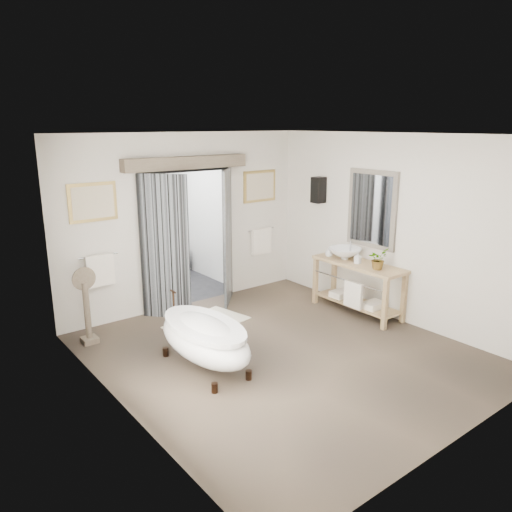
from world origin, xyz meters
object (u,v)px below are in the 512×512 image
Objects in this scene: clawfoot_tub at (204,338)px; basin at (345,253)px; vanity at (357,283)px; rug at (207,323)px.

basin reaches higher than clawfoot_tub.
clawfoot_tub is 3.09m from basin.
clawfoot_tub is 1.06× the size of vanity.
clawfoot_tub reaches higher than rug.
rug is 2.20× the size of basin.
basin is (0.02, 0.31, 0.44)m from vanity.
vanity is 0.54m from basin.
vanity is 2.51m from rug.
vanity is at bearing -94.76° from basin.
vanity is at bearing -27.42° from rug.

